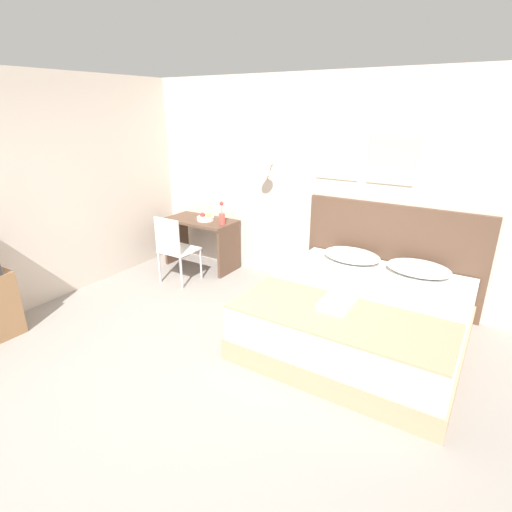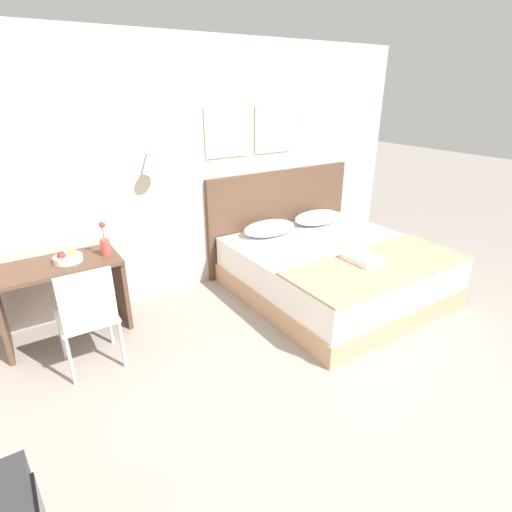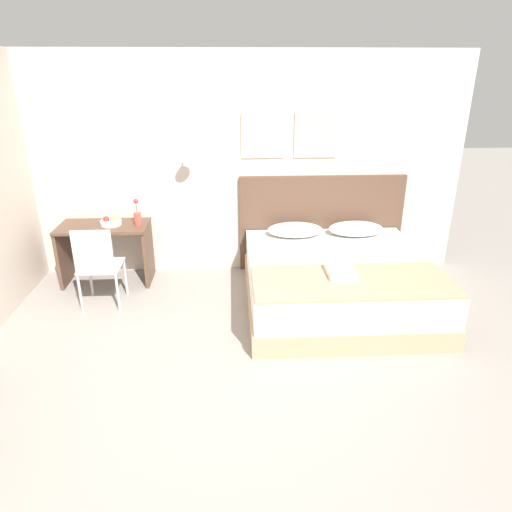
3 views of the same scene
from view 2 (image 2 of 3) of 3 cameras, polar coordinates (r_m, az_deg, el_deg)
The scene contains 12 objects.
ground_plane at distance 3.10m, azimuth 17.72°, elevation -22.71°, with size 24.00×24.00×0.00m, color gray.
wall_back at distance 4.47m, azimuth -8.33°, elevation 12.11°, with size 5.62×0.31×2.65m.
bed at distance 4.54m, azimuth 11.17°, elevation -2.04°, with size 1.96×2.01×0.55m.
headboard at distance 5.14m, azimuth 3.51°, elevation 5.47°, with size 2.08×0.06×1.22m.
pillow_left at distance 4.71m, azimuth 1.91°, elevation 4.01°, with size 0.67×0.41×0.15m.
pillow_right at distance 5.16m, azimuth 8.78°, elevation 5.46°, with size 0.67×0.41×0.15m.
throw_blanket at distance 4.07m, azimuth 17.11°, elevation -1.24°, with size 1.90×0.80×0.02m.
folded_towel_near_foot at distance 4.08m, azimuth 14.94°, elevation -0.30°, with size 0.26×0.36×0.06m.
desk at distance 4.02m, azimuth -26.02°, elevation -3.97°, with size 1.04×0.54×0.72m.
desk_chair at distance 3.41m, azimuth -22.89°, elevation -7.47°, with size 0.44×0.44×0.92m.
fruit_bowl at distance 3.92m, azimuth -25.30°, elevation -0.22°, with size 0.24×0.24×0.11m.
flower_vase at distance 3.91m, azimuth -20.77°, elevation 1.62°, with size 0.08×0.08×0.32m.
Camera 2 is at (-1.84, -1.23, 2.17)m, focal length 28.00 mm.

